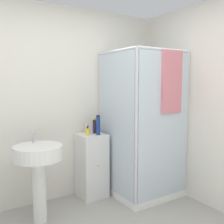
# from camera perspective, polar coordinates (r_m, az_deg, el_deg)

# --- Properties ---
(wall_back) EXTENTS (6.40, 0.06, 2.50)m
(wall_back) POSITION_cam_1_polar(r_m,az_deg,el_deg) (3.41, -15.02, 1.51)
(wall_back) COLOR silver
(wall_back) RESTS_ON ground_plane
(shower_enclosure) EXTENTS (0.87, 0.90, 1.94)m
(shower_enclosure) POSITION_cam_1_polar(r_m,az_deg,el_deg) (3.61, 6.61, -9.52)
(shower_enclosure) COLOR white
(shower_enclosure) RESTS_ON ground_plane
(vanity_cabinet) EXTENTS (0.34, 0.38, 0.85)m
(vanity_cabinet) POSITION_cam_1_polar(r_m,az_deg,el_deg) (3.59, -4.46, -11.47)
(vanity_cabinet) COLOR silver
(vanity_cabinet) RESTS_ON ground_plane
(sink) EXTENTS (0.52, 0.52, 0.99)m
(sink) POSITION_cam_1_polar(r_m,az_deg,el_deg) (2.99, -15.70, -10.71)
(sink) COLOR white
(sink) RESTS_ON ground_plane
(soap_dispenser) EXTENTS (0.05, 0.05, 0.12)m
(soap_dispenser) POSITION_cam_1_polar(r_m,az_deg,el_deg) (3.39, -5.40, -4.28)
(soap_dispenser) COLOR yellow
(soap_dispenser) RESTS_ON vanity_cabinet
(shampoo_bottle_tall_black) EXTENTS (0.05, 0.05, 0.21)m
(shampoo_bottle_tall_black) POSITION_cam_1_polar(r_m,az_deg,el_deg) (3.52, -3.82, -3.02)
(shampoo_bottle_tall_black) COLOR #281E33
(shampoo_bottle_tall_black) RESTS_ON vanity_cabinet
(shampoo_bottle_blue) EXTENTS (0.05, 0.05, 0.26)m
(shampoo_bottle_blue) POSITION_cam_1_polar(r_m,az_deg,el_deg) (3.41, -3.02, -2.90)
(shampoo_bottle_blue) COLOR navy
(shampoo_bottle_blue) RESTS_ON vanity_cabinet
(lotion_bottle_white) EXTENTS (0.04, 0.05, 0.15)m
(lotion_bottle_white) POSITION_cam_1_polar(r_m,az_deg,el_deg) (3.53, -5.54, -3.63)
(lotion_bottle_white) COLOR beige
(lotion_bottle_white) RESTS_ON vanity_cabinet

